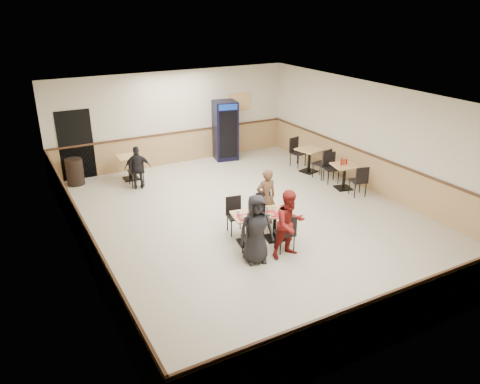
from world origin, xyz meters
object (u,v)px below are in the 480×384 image
side_table_near (344,173)px  side_table_far (309,157)px  diner_man_opposite (266,197)px  trash_bin (75,172)px  diner_woman_right (290,224)px  back_table (130,164)px  lone_diner (138,168)px  diner_woman_left (256,229)px  main_table (261,222)px  pepsi_cooler (225,130)px

side_table_near → side_table_far: size_ratio=0.96×
side_table_near → side_table_far: (-0.03, 1.63, 0.02)m
diner_man_opposite → trash_bin: 6.04m
diner_woman_right → back_table: size_ratio=2.02×
diner_man_opposite → back_table: bearing=-60.9°
trash_bin → diner_woman_right: bearing=-63.8°
lone_diner → trash_bin: (-1.54, 1.18, -0.23)m
diner_woman_left → side_table_near: diner_woman_left is taller
main_table → pepsi_cooler: size_ratio=0.71×
main_table → diner_man_opposite: (0.55, 0.70, 0.24)m
side_table_near → back_table: 6.32m
diner_man_opposite → lone_diner: bearing=-56.3°
main_table → side_table_near: size_ratio=1.72×
diner_woman_left → trash_bin: 6.75m
diner_woman_right → back_table: 6.29m
diner_man_opposite → side_table_near: diner_man_opposite is taller
diner_woman_right → side_table_near: (3.52, 2.39, -0.26)m
side_table_near → side_table_far: bearing=91.0°
side_table_near → pepsi_cooler: pepsi_cooler is taller
trash_bin → side_table_near: bearing=-31.1°
diner_woman_left → trash_bin: size_ratio=1.89×
pepsi_cooler → diner_man_opposite: bearing=-95.3°
main_table → pepsi_cooler: bearing=80.9°
diner_woman_right → side_table_near: 4.26m
main_table → lone_diner: (-1.44, 4.40, 0.16)m
diner_woman_right → pepsi_cooler: (1.79, 6.46, 0.24)m
diner_woman_left → side_table_far: (4.22, 3.88, -0.24)m
diner_woman_right → lone_diner: (-1.62, 5.23, -0.12)m
diner_man_opposite → side_table_near: (3.15, 0.86, -0.22)m
diner_man_opposite → pepsi_cooler: pepsi_cooler is taller
lone_diner → back_table: bearing=-74.7°
diner_woman_right → side_table_far: (3.49, 4.01, -0.24)m
side_table_far → trash_bin: (-6.65, 2.40, -0.11)m
diner_woman_left → diner_man_opposite: 1.78m
main_table → side_table_near: 4.01m
diner_woman_left → pepsi_cooler: 6.82m
diner_man_opposite → pepsi_cooler: bearing=-100.7°
diner_woman_left → side_table_far: diner_woman_left is taller
main_table → diner_woman_right: 0.89m
side_table_near → main_table: bearing=-157.2°
trash_bin → side_table_far: bearing=-19.9°
lone_diner → back_table: 0.84m
lone_diner → side_table_near: (5.14, -2.85, -0.15)m
diner_man_opposite → diner_woman_left: bearing=57.4°
diner_woman_left → side_table_near: bearing=40.5°
diner_woman_right → main_table: bearing=100.7°
diner_man_opposite → lone_diner: diner_man_opposite is taller
diner_woman_left → diner_woman_right: bearing=2.3°
side_table_near → pepsi_cooler: 4.45m
main_table → side_table_far: size_ratio=1.66×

